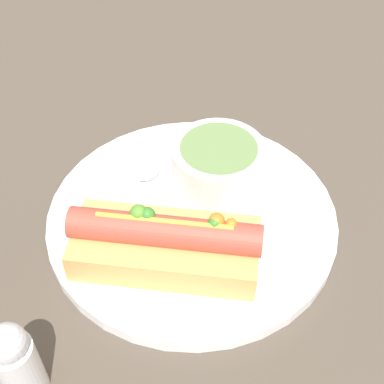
{
  "coord_description": "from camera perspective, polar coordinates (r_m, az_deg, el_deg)",
  "views": [
    {
      "loc": [
        0.19,
        -0.31,
        0.42
      ],
      "look_at": [
        0.0,
        0.0,
        0.04
      ],
      "focal_mm": 50.0,
      "sensor_mm": 36.0,
      "label": 1
    }
  ],
  "objects": [
    {
      "name": "ground_plane",
      "position": [
        0.56,
        0.0,
        -3.18
      ],
      "size": [
        4.0,
        4.0,
        0.0
      ],
      "primitive_type": "plane",
      "color": "#4C4238"
    },
    {
      "name": "dinner_plate",
      "position": [
        0.55,
        0.0,
        -2.71
      ],
      "size": [
        0.3,
        0.3,
        0.01
      ],
      "color": "white",
      "rests_on": "ground_plane"
    },
    {
      "name": "hot_dog",
      "position": [
        0.49,
        -2.84,
        -5.45
      ],
      "size": [
        0.19,
        0.14,
        0.06
      ],
      "rotation": [
        0.0,
        0.0,
        0.42
      ],
      "color": "tan",
      "rests_on": "dinner_plate"
    },
    {
      "name": "soup_bowl",
      "position": [
        0.56,
        2.66,
        3.09
      ],
      "size": [
        0.1,
        0.1,
        0.05
      ],
      "color": "white",
      "rests_on": "dinner_plate"
    },
    {
      "name": "spoon",
      "position": [
        0.57,
        -6.18,
        0.85
      ],
      "size": [
        0.03,
        0.15,
        0.01
      ],
      "rotation": [
        0.0,
        0.0,
        1.54
      ],
      "color": "#B7B7BC",
      "rests_on": "dinner_plate"
    },
    {
      "name": "salt_shaker",
      "position": [
        0.44,
        -18.27,
        -16.87
      ],
      "size": [
        0.03,
        0.03,
        0.09
      ],
      "color": "silver",
      "rests_on": "ground_plane"
    }
  ]
}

